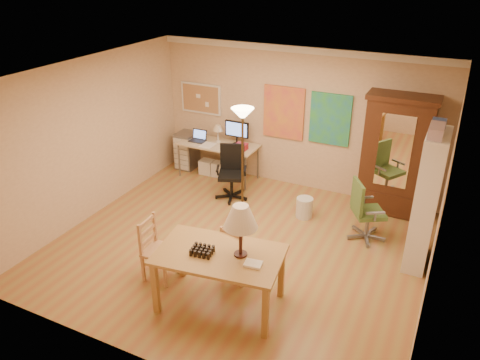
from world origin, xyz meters
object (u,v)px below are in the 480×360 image
at_px(bookshelf, 426,201).
at_px(armoire, 394,163).
at_px(computer_desk, 220,157).
at_px(dining_table, 227,244).
at_px(office_chair_green, 365,223).
at_px(office_chair_black, 232,184).

bearing_deg(bookshelf, armoire, 115.05).
relative_size(computer_desk, bookshelf, 0.79).
bearing_deg(dining_table, armoire, 67.80).
relative_size(office_chair_green, bookshelf, 0.50).
height_order(dining_table, office_chair_green, dining_table).
bearing_deg(computer_desk, office_chair_black, -48.96).
bearing_deg(armoire, bookshelf, -64.95).
bearing_deg(dining_table, bookshelf, 45.01).
height_order(office_chair_black, office_chair_green, office_chair_green).
height_order(computer_desk, bookshelf, bookshelf).
xyz_separation_m(dining_table, bookshelf, (2.08, 2.09, 0.07)).
bearing_deg(bookshelf, computer_desk, 161.68).
bearing_deg(computer_desk, dining_table, -60.62).
bearing_deg(computer_desk, armoire, 1.41).
bearing_deg(office_chair_green, bookshelf, -18.67).
xyz_separation_m(dining_table, office_chair_black, (-1.31, 2.70, -0.67)).
height_order(computer_desk, office_chair_black, computer_desk).
distance_m(computer_desk, armoire, 3.38).
distance_m(dining_table, office_chair_black, 3.08).
distance_m(office_chair_green, armoire, 1.31).
height_order(dining_table, office_chair_black, dining_table).
bearing_deg(office_chair_black, office_chair_green, -7.53).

